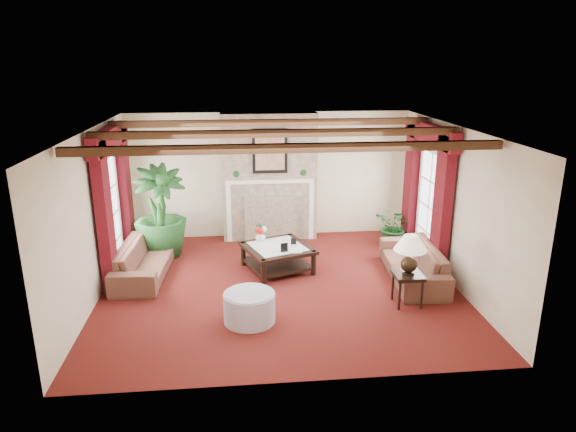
{
  "coord_description": "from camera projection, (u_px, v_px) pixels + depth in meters",
  "views": [
    {
      "loc": [
        -0.68,
        -8.09,
        3.78
      ],
      "look_at": [
        0.18,
        0.4,
        1.14
      ],
      "focal_mm": 32.0,
      "sensor_mm": 36.0,
      "label": 1
    }
  ],
  "objects": [
    {
      "name": "ceiling",
      "position": [
        279.0,
        129.0,
        8.07
      ],
      "size": [
        6.0,
        6.0,
        0.0
      ],
      "primitive_type": "plane",
      "rotation": [
        3.14,
        0.0,
        0.0
      ],
      "color": "white",
      "rests_on": "floor"
    },
    {
      "name": "flower_vase",
      "position": [
        261.0,
        236.0,
        9.67
      ],
      "size": [
        0.24,
        0.24,
        0.19
      ],
      "primitive_type": "imported",
      "rotation": [
        0.0,
        0.0,
        -0.11
      ],
      "color": "silver",
      "rests_on": "coffee_table"
    },
    {
      "name": "book",
      "position": [
        290.0,
        243.0,
        9.16
      ],
      "size": [
        0.22,
        0.05,
        0.29
      ],
      "primitive_type": "imported",
      "rotation": [
        0.0,
        0.0,
        -0.07
      ],
      "color": "black",
      "rests_on": "coffee_table"
    },
    {
      "name": "ceiling_beams",
      "position": [
        279.0,
        133.0,
        8.09
      ],
      "size": [
        6.0,
        3.0,
        0.12
      ],
      "primitive_type": null,
      "color": "#382112",
      "rests_on": "ceiling"
    },
    {
      "name": "right_wall",
      "position": [
        454.0,
        206.0,
        8.76
      ],
      "size": [
        0.02,
        5.5,
        2.7
      ],
      "primitive_type": "cube",
      "color": "beige",
      "rests_on": "ground"
    },
    {
      "name": "photo_frame_a",
      "position": [
        284.0,
        248.0,
        9.12
      ],
      "size": [
        0.13,
        0.05,
        0.17
      ],
      "primitive_type": null,
      "rotation": [
        0.0,
        0.0,
        0.2
      ],
      "color": "black",
      "rests_on": "coffee_table"
    },
    {
      "name": "coffee_table",
      "position": [
        278.0,
        258.0,
        9.49
      ],
      "size": [
        1.44,
        1.44,
        0.46
      ],
      "primitive_type": null,
      "rotation": [
        0.0,
        0.0,
        0.35
      ],
      "color": "black",
      "rests_on": "ground"
    },
    {
      "name": "curtains_left",
      "position": [
        108.0,
        133.0,
        8.79
      ],
      "size": [
        0.2,
        2.4,
        2.55
      ],
      "primitive_type": null,
      "color": "#47090D",
      "rests_on": "ground"
    },
    {
      "name": "side_table",
      "position": [
        407.0,
        289.0,
        8.15
      ],
      "size": [
        0.53,
        0.53,
        0.53
      ],
      "primitive_type": null,
      "rotation": [
        0.0,
        0.0,
        0.22
      ],
      "color": "black",
      "rests_on": "ground"
    },
    {
      "name": "ottoman",
      "position": [
        249.0,
        307.0,
        7.63
      ],
      "size": [
        0.77,
        0.77,
        0.45
      ],
      "primitive_type": "cylinder",
      "color": "#A3A1B6",
      "rests_on": "ground"
    },
    {
      "name": "table_lamp",
      "position": [
        410.0,
        254.0,
        7.97
      ],
      "size": [
        0.52,
        0.52,
        0.65
      ],
      "primitive_type": null,
      "color": "black",
      "rests_on": "side_table"
    },
    {
      "name": "sofa_left",
      "position": [
        144.0,
        255.0,
        9.2
      ],
      "size": [
        2.11,
        0.85,
        0.8
      ],
      "primitive_type": "imported",
      "rotation": [
        0.0,
        0.0,
        1.51
      ],
      "color": "#330D1A",
      "rests_on": "ground"
    },
    {
      "name": "back_wall",
      "position": [
        269.0,
        175.0,
        11.08
      ],
      "size": [
        6.0,
        0.02,
        2.7
      ],
      "primitive_type": "cube",
      "color": "beige",
      "rests_on": "ground"
    },
    {
      "name": "small_plant",
      "position": [
        394.0,
        231.0,
        10.65
      ],
      "size": [
        1.58,
        1.58,
        0.67
      ],
      "primitive_type": "imported",
      "rotation": [
        0.0,
        0.0,
        -0.95
      ],
      "color": "black",
      "rests_on": "ground"
    },
    {
      "name": "fireplace",
      "position": [
        269.0,
        113.0,
        10.49
      ],
      "size": [
        2.0,
        0.52,
        2.7
      ],
      "primitive_type": null,
      "color": "tan",
      "rests_on": "ground"
    },
    {
      "name": "left_wall",
      "position": [
        93.0,
        217.0,
        8.18
      ],
      "size": [
        0.02,
        5.5,
        2.7
      ],
      "primitive_type": "cube",
      "color": "beige",
      "rests_on": "ground"
    },
    {
      "name": "photo_frame_b",
      "position": [
        294.0,
        241.0,
        9.48
      ],
      "size": [
        0.11,
        0.04,
        0.13
      ],
      "primitive_type": null,
      "rotation": [
        0.0,
        0.0,
        -0.15
      ],
      "color": "black",
      "rests_on": "coffee_table"
    },
    {
      "name": "french_door_right",
      "position": [
        435.0,
        151.0,
        9.47
      ],
      "size": [
        0.1,
        1.1,
        2.16
      ],
      "primitive_type": null,
      "color": "white",
      "rests_on": "ground"
    },
    {
      "name": "sofa_right",
      "position": [
        413.0,
        257.0,
        9.08
      ],
      "size": [
        2.17,
        0.93,
        0.81
      ],
      "primitive_type": "imported",
      "rotation": [
        0.0,
        0.0,
        -1.65
      ],
      "color": "#330D1A",
      "rests_on": "ground"
    },
    {
      "name": "curtains_right",
      "position": [
        431.0,
        128.0,
        9.34
      ],
      "size": [
        0.2,
        2.4,
        2.55
      ],
      "primitive_type": null,
      "color": "#47090D",
      "rests_on": "ground"
    },
    {
      "name": "potted_palm",
      "position": [
        162.0,
        231.0,
        10.11
      ],
      "size": [
        2.31,
        2.54,
        1.01
      ],
      "primitive_type": "imported",
      "rotation": [
        0.0,
        0.0,
        0.4
      ],
      "color": "black",
      "rests_on": "ground"
    },
    {
      "name": "floor",
      "position": [
        280.0,
        286.0,
        8.87
      ],
      "size": [
        6.0,
        6.0,
        0.0
      ],
      "primitive_type": "plane",
      "color": "#4B0F0D",
      "rests_on": "ground"
    },
    {
      "name": "french_door_left",
      "position": [
        104.0,
        157.0,
        8.9
      ],
      "size": [
        0.1,
        1.1,
        2.16
      ],
      "primitive_type": null,
      "color": "white",
      "rests_on": "ground"
    }
  ]
}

